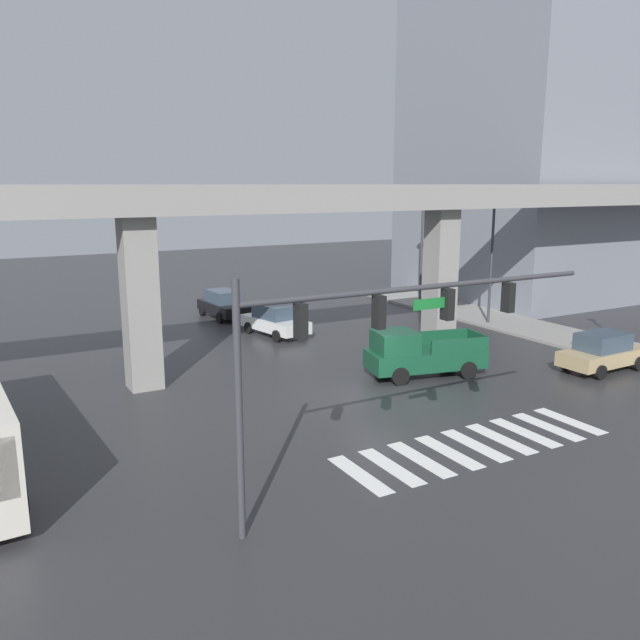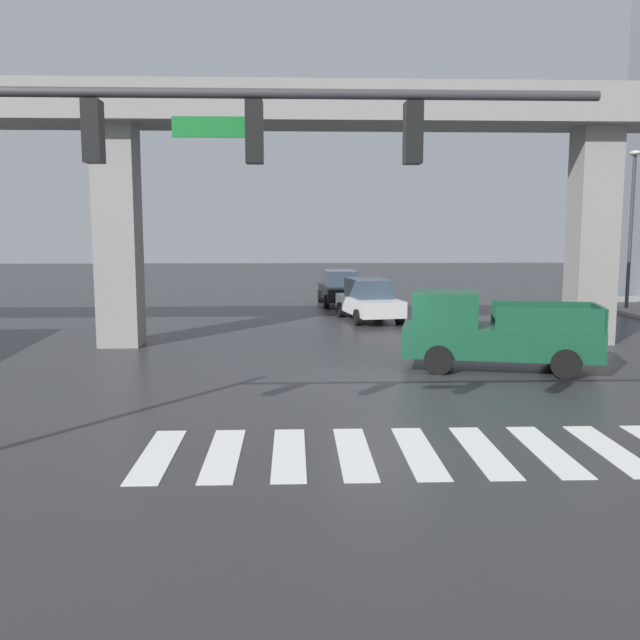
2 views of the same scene
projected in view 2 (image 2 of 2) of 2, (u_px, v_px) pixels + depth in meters
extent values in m
plane|color=#2D2D30|center=(379.00, 381.00, 17.23)|extent=(120.00, 120.00, 0.00)
cube|color=silver|center=(158.00, 455.00, 11.60)|extent=(0.55, 2.80, 0.01)
cube|color=silver|center=(224.00, 454.00, 11.64)|extent=(0.55, 2.80, 0.01)
cube|color=silver|center=(289.00, 454.00, 11.68)|extent=(0.55, 2.80, 0.01)
cube|color=silver|center=(354.00, 453.00, 11.73)|extent=(0.55, 2.80, 0.01)
cube|color=silver|center=(419.00, 452.00, 11.77)|extent=(0.55, 2.80, 0.01)
cube|color=silver|center=(483.00, 451.00, 11.81)|extent=(0.55, 2.80, 0.01)
cube|color=silver|center=(547.00, 450.00, 11.85)|extent=(0.55, 2.80, 0.01)
cube|color=silver|center=(610.00, 450.00, 11.90)|extent=(0.55, 2.80, 0.01)
cube|color=gray|center=(359.00, 107.00, 21.91)|extent=(59.27, 2.58, 1.20)
cube|color=gray|center=(118.00, 237.00, 22.15)|extent=(1.30, 1.30, 6.99)
cube|color=gray|center=(592.00, 237.00, 22.74)|extent=(1.30, 1.30, 6.99)
cube|color=#14472D|center=(499.00, 341.00, 18.62)|extent=(5.39, 2.98, 0.80)
cube|color=#14472D|center=(445.00, 308.00, 18.77)|extent=(2.04, 2.08, 0.90)
cube|color=#3F5160|center=(428.00, 308.00, 18.86)|extent=(0.47, 1.65, 0.77)
cube|color=#14472D|center=(549.00, 320.00, 17.47)|extent=(2.61, 0.68, 0.60)
cube|color=#14472D|center=(541.00, 312.00, 19.17)|extent=(2.61, 0.68, 0.60)
cube|color=#14472D|center=(599.00, 317.00, 18.08)|extent=(0.48, 1.73, 0.60)
cylinder|color=black|center=(439.00, 360.00, 18.08)|extent=(0.80, 0.44, 0.76)
cylinder|color=black|center=(440.00, 348.00, 19.84)|extent=(0.80, 0.44, 0.76)
cylinder|color=black|center=(566.00, 364.00, 17.51)|extent=(0.80, 0.44, 0.76)
cylinder|color=black|center=(555.00, 352.00, 19.27)|extent=(0.80, 0.44, 0.76)
cube|color=silver|center=(369.00, 305.00, 28.63)|extent=(2.53, 4.55, 0.64)
cube|color=#384756|center=(369.00, 288.00, 28.63)|extent=(1.89, 2.48, 0.76)
cylinder|color=black|center=(400.00, 316.00, 27.57)|extent=(0.36, 0.67, 0.64)
cylinder|color=black|center=(358.00, 317.00, 27.19)|extent=(0.36, 0.67, 0.64)
cylinder|color=black|center=(379.00, 309.00, 30.15)|extent=(0.36, 0.67, 0.64)
cylinder|color=black|center=(341.00, 310.00, 29.76)|extent=(0.36, 0.67, 0.64)
cube|color=black|center=(341.00, 292.00, 34.44)|extent=(2.05, 4.41, 0.64)
cube|color=#384756|center=(340.00, 278.00, 34.45)|extent=(1.64, 2.33, 0.76)
cylinder|color=black|center=(362.00, 301.00, 33.26)|extent=(0.28, 0.65, 0.64)
cylinder|color=black|center=(326.00, 302.00, 33.08)|extent=(0.28, 0.65, 0.64)
cylinder|color=black|center=(354.00, 296.00, 35.89)|extent=(0.28, 0.65, 0.64)
cylinder|color=black|center=(320.00, 296.00, 35.71)|extent=(0.28, 0.65, 0.64)
cylinder|color=#38383D|center=(210.00, 93.00, 9.47)|extent=(10.80, 0.14, 0.14)
cube|color=black|center=(93.00, 132.00, 9.48)|extent=(0.24, 0.32, 0.84)
sphere|color=green|center=(94.00, 151.00, 9.51)|extent=(0.17, 0.17, 0.17)
cube|color=black|center=(254.00, 132.00, 9.56)|extent=(0.24, 0.32, 0.84)
sphere|color=green|center=(255.00, 152.00, 9.60)|extent=(0.17, 0.17, 0.17)
cube|color=black|center=(413.00, 133.00, 9.65)|extent=(0.24, 0.32, 0.84)
sphere|color=green|center=(413.00, 152.00, 9.68)|extent=(0.17, 0.17, 0.17)
cube|color=#19722D|center=(212.00, 127.00, 9.53)|extent=(1.10, 0.04, 0.28)
cylinder|color=#38383D|center=(630.00, 235.00, 31.50)|extent=(0.16, 0.16, 7.00)
ellipsoid|color=beige|center=(635.00, 153.00, 31.03)|extent=(0.44, 0.70, 0.24)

